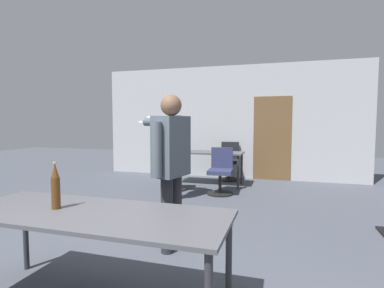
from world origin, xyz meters
TOP-DOWN VIEW (x-y plane):
  - back_wall at (0.03, 6.13)m, footprint 6.67×0.12m
  - conference_table_near at (-0.03, 0.40)m, footprint 2.10×0.78m
  - conference_table_far at (-0.31, 5.07)m, footprint 1.66×0.69m
  - person_right_polo at (0.16, 1.56)m, footprint 0.75×0.75m
  - person_left_plaid at (-0.58, 3.57)m, footprint 0.80×0.60m
  - office_chair_far_right at (0.09, 5.80)m, footprint 0.52×0.56m
  - office_chair_far_left at (0.18, 4.31)m, footprint 0.52×0.56m
  - office_chair_mid_tucked at (-0.79, 4.31)m, footprint 0.58×0.63m
  - beer_bottle at (-0.34, 0.39)m, footprint 0.07×0.07m

SIDE VIEW (x-z plane):
  - office_chair_far_left at x=0.18m, z-range -0.03..0.87m
  - office_chair_far_right at x=0.09m, z-range -0.03..0.89m
  - office_chair_mid_tucked at x=-0.79m, z-range -0.03..0.89m
  - conference_table_far at x=-0.31m, z-range 0.30..1.05m
  - conference_table_near at x=-0.03m, z-range 0.31..1.06m
  - beer_bottle at x=-0.34m, z-range 0.74..1.11m
  - person_right_polo at x=0.16m, z-range 0.18..1.90m
  - person_left_plaid at x=-0.58m, z-range 0.20..1.99m
  - back_wall at x=0.03m, z-range -0.01..2.84m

